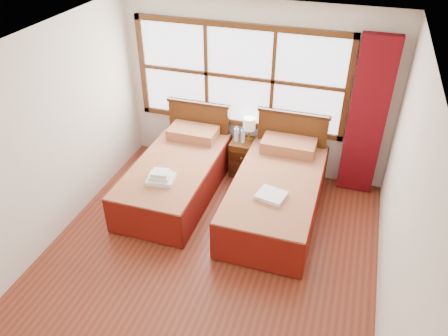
% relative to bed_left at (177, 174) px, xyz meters
% --- Properties ---
extents(floor, '(4.50, 4.50, 0.00)m').
position_rel_bed_left_xyz_m(floor, '(0.87, -1.20, -0.32)').
color(floor, maroon).
rests_on(floor, ground).
extents(ceiling, '(4.50, 4.50, 0.00)m').
position_rel_bed_left_xyz_m(ceiling, '(0.87, -1.20, 2.28)').
color(ceiling, white).
rests_on(ceiling, wall_back).
extents(wall_back, '(4.00, 0.00, 4.00)m').
position_rel_bed_left_xyz_m(wall_back, '(0.87, 1.05, 0.98)').
color(wall_back, silver).
rests_on(wall_back, floor).
extents(wall_left, '(0.00, 4.50, 4.50)m').
position_rel_bed_left_xyz_m(wall_left, '(-1.13, -1.20, 0.98)').
color(wall_left, silver).
rests_on(wall_left, floor).
extents(wall_right, '(0.00, 4.50, 4.50)m').
position_rel_bed_left_xyz_m(wall_right, '(2.87, -1.20, 0.98)').
color(wall_right, silver).
rests_on(wall_right, floor).
extents(window, '(3.16, 0.06, 1.56)m').
position_rel_bed_left_xyz_m(window, '(0.62, 1.02, 1.18)').
color(window, white).
rests_on(window, wall_back).
extents(curtain, '(0.50, 0.16, 2.30)m').
position_rel_bed_left_xyz_m(curtain, '(2.47, 0.91, 0.85)').
color(curtain, maroon).
rests_on(curtain, wall_back).
extents(bed_left, '(1.08, 2.10, 1.05)m').
position_rel_bed_left_xyz_m(bed_left, '(0.00, 0.00, 0.00)').
color(bed_left, '#361B0B').
rests_on(bed_left, floor).
extents(bed_right, '(1.13, 2.19, 1.10)m').
position_rel_bed_left_xyz_m(bed_right, '(1.48, -0.00, 0.01)').
color(bed_right, '#361B0B').
rests_on(bed_right, floor).
extents(nightstand, '(0.43, 0.42, 0.57)m').
position_rel_bed_left_xyz_m(nightstand, '(0.81, 0.80, -0.03)').
color(nightstand, '#4D2A11').
rests_on(nightstand, floor).
extents(towels_left, '(0.39, 0.36, 0.15)m').
position_rel_bed_left_xyz_m(towels_left, '(0.01, -0.52, 0.30)').
color(towels_left, white).
rests_on(towels_left, bed_left).
extents(towels_right, '(0.40, 0.37, 0.05)m').
position_rel_bed_left_xyz_m(towels_right, '(1.49, -0.46, 0.29)').
color(towels_right, white).
rests_on(towels_right, bed_right).
extents(lamp, '(0.19, 0.19, 0.36)m').
position_rel_bed_left_xyz_m(lamp, '(0.83, 0.88, 0.51)').
color(lamp, gold).
rests_on(lamp, nightstand).
extents(bottle_near, '(0.07, 0.07, 0.25)m').
position_rel_bed_left_xyz_m(bottle_near, '(0.67, 0.77, 0.36)').
color(bottle_near, silver).
rests_on(bottle_near, nightstand).
extents(bottle_far, '(0.06, 0.06, 0.24)m').
position_rel_bed_left_xyz_m(bottle_far, '(0.77, 0.76, 0.36)').
color(bottle_far, silver).
rests_on(bottle_far, nightstand).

